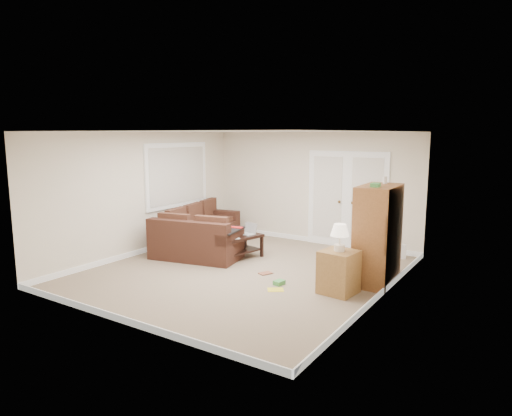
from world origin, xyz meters
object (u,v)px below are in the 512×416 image
Objects in this scene: sectional_sofa at (200,235)px; tv_armoire at (377,234)px; side_cabinet at (339,268)px; coffee_table at (235,247)px.

sectional_sofa is 1.57× the size of tv_armoire.
side_cabinet is at bearing -25.47° from sectional_sofa.
tv_armoire is at bearing 15.46° from coffee_table.
sectional_sofa is 3.89m from tv_armoire.
side_cabinet is (2.48, -0.69, 0.14)m from coffee_table.
sectional_sofa is 2.52× the size of side_cabinet.
side_cabinet reaches higher than coffee_table.
sectional_sofa is 2.22× the size of coffee_table.
side_cabinet reaches higher than sectional_sofa.
sectional_sofa is at bearing 172.57° from side_cabinet.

